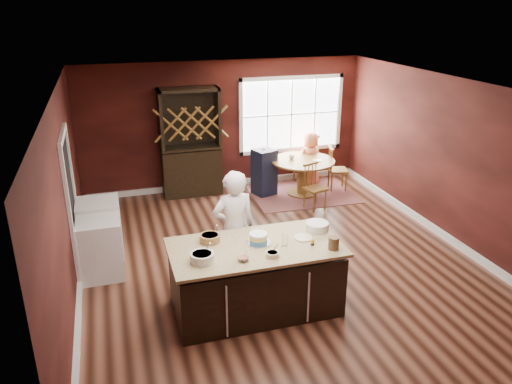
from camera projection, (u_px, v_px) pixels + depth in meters
room_shell at (279, 179)px, 7.41m from camera, size 7.00×7.00×7.00m
window at (291, 114)px, 10.86m from camera, size 2.36×0.10×1.66m
doorway at (72, 206)px, 7.25m from camera, size 0.08×1.26×2.13m
kitchen_island at (255, 279)px, 6.49m from camera, size 2.18×1.14×0.92m
dining_table at (303, 170)px, 10.34m from camera, size 1.31×1.31×0.75m
baker at (234, 229)px, 6.94m from camera, size 0.66×0.46×1.71m
layer_cake at (258, 238)px, 6.37m from camera, size 0.33×0.33×0.13m
bowl_blue at (202, 258)px, 5.91m from camera, size 0.29×0.29×0.11m
bowl_yellow at (210, 238)px, 6.41m from camera, size 0.27×0.27×0.10m
bowl_pink at (243, 259)px, 5.94m from camera, size 0.14×0.14×0.05m
bowl_olive at (272, 254)px, 6.04m from camera, size 0.16×0.16×0.06m
drinking_glass at (285, 240)px, 6.28m from camera, size 0.08×0.08×0.16m
dinner_plate at (303, 238)px, 6.51m from camera, size 0.24×0.24×0.02m
white_tub at (317, 226)px, 6.74m from camera, size 0.31×0.31×0.11m
stoneware_crock at (334, 243)px, 6.21m from camera, size 0.14×0.14×0.17m
toy_figurine at (313, 242)px, 6.32m from camera, size 0.05×0.05×0.08m
rug at (302, 194)px, 10.53m from camera, size 2.15×1.68×0.01m
chair_east at (338, 168)px, 10.63m from camera, size 0.46×0.48×0.96m
chair_south at (315, 187)px, 9.64m from camera, size 0.47×0.46×0.91m
chair_north at (305, 158)px, 11.08m from camera, size 0.61×0.61×1.08m
seated_woman at (310, 159)px, 10.82m from camera, size 0.66×0.52×1.20m
high_chair at (264, 171)px, 10.35m from camera, size 0.52×0.52×1.01m
toddler at (263, 156)px, 10.35m from camera, size 0.18×0.14×0.26m
table_plate at (317, 160)px, 10.22m from camera, size 0.19×0.19×0.01m
table_cup at (291, 157)px, 10.29m from camera, size 0.14×0.14×0.09m
hutch at (190, 143)px, 10.16m from camera, size 1.21×0.50×2.22m
washer at (101, 248)px, 7.27m from camera, size 0.61×0.59×0.89m
dryer at (100, 229)px, 7.83m from camera, size 0.65×0.62×0.94m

